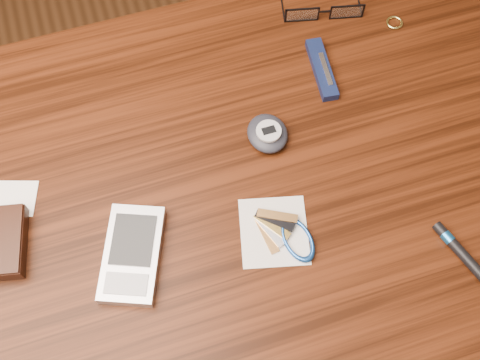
{
  "coord_description": "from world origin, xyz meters",
  "views": [
    {
      "loc": [
        -0.05,
        -0.29,
        1.44
      ],
      "look_at": [
        0.06,
        0.03,
        0.76
      ],
      "focal_mm": 45.0,
      "sensor_mm": 36.0,
      "label": 1
    }
  ],
  "objects_px": {
    "notepad_keys": "(285,234)",
    "pocket_knife": "(322,69)",
    "desk": "(209,247)",
    "pedometer": "(267,133)",
    "eyeglasses": "(324,10)",
    "pda_phone": "(132,254)"
  },
  "relations": [
    {
      "from": "desk",
      "to": "pedometer",
      "type": "relative_size",
      "value": 16.43
    },
    {
      "from": "eyeglasses",
      "to": "pedometer",
      "type": "xyz_separation_m",
      "value": [
        -0.15,
        -0.17,
        -0.0
      ]
    },
    {
      "from": "notepad_keys",
      "to": "eyeglasses",
      "type": "bearing_deg",
      "value": 61.32
    },
    {
      "from": "pda_phone",
      "to": "pedometer",
      "type": "distance_m",
      "value": 0.23
    },
    {
      "from": "notepad_keys",
      "to": "pda_phone",
      "type": "bearing_deg",
      "value": 170.54
    },
    {
      "from": "notepad_keys",
      "to": "pocket_knife",
      "type": "relative_size",
      "value": 1.06
    },
    {
      "from": "pda_phone",
      "to": "pedometer",
      "type": "bearing_deg",
      "value": 27.42
    },
    {
      "from": "eyeglasses",
      "to": "pedometer",
      "type": "height_order",
      "value": "same"
    },
    {
      "from": "pda_phone",
      "to": "pocket_knife",
      "type": "bearing_deg",
      "value": 30.5
    },
    {
      "from": "pedometer",
      "to": "notepad_keys",
      "type": "height_order",
      "value": "pedometer"
    },
    {
      "from": "pocket_knife",
      "to": "desk",
      "type": "bearing_deg",
      "value": -143.04
    },
    {
      "from": "pedometer",
      "to": "pocket_knife",
      "type": "xyz_separation_m",
      "value": [
        0.11,
        0.08,
        -0.0
      ]
    },
    {
      "from": "pda_phone",
      "to": "notepad_keys",
      "type": "distance_m",
      "value": 0.19
    },
    {
      "from": "desk",
      "to": "pocket_knife",
      "type": "height_order",
      "value": "pocket_knife"
    },
    {
      "from": "eyeglasses",
      "to": "pocket_knife",
      "type": "distance_m",
      "value": 0.1
    },
    {
      "from": "notepad_keys",
      "to": "pocket_knife",
      "type": "distance_m",
      "value": 0.25
    },
    {
      "from": "pedometer",
      "to": "pocket_knife",
      "type": "height_order",
      "value": "pedometer"
    },
    {
      "from": "desk",
      "to": "eyeglasses",
      "type": "bearing_deg",
      "value": 45.18
    },
    {
      "from": "desk",
      "to": "pda_phone",
      "type": "relative_size",
      "value": 7.31
    },
    {
      "from": "desk",
      "to": "pedometer",
      "type": "distance_m",
      "value": 0.18
    },
    {
      "from": "desk",
      "to": "pedometer",
      "type": "height_order",
      "value": "pedometer"
    },
    {
      "from": "eyeglasses",
      "to": "pda_phone",
      "type": "relative_size",
      "value": 1.05
    }
  ]
}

